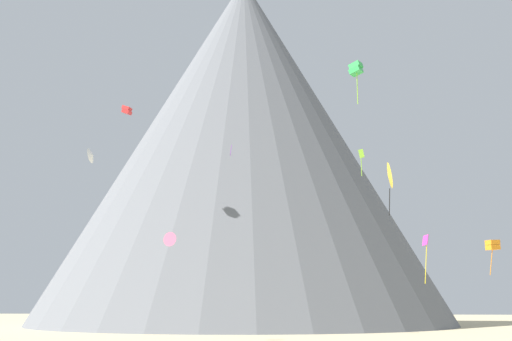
{
  "coord_description": "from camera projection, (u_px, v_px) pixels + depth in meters",
  "views": [
    {
      "loc": [
        4.23,
        -31.7,
        4.15
      ],
      "look_at": [
        -3.53,
        34.68,
        16.75
      ],
      "focal_mm": 48.83,
      "sensor_mm": 36.0,
      "label": 1
    }
  ],
  "objects": [
    {
      "name": "kite_red_high",
      "position": [
        127.0,
        110.0,
        97.68
      ],
      "size": [
        1.35,
        1.26,
        1.32
      ],
      "rotation": [
        0.0,
        0.0,
        4.56
      ],
      "color": "red"
    },
    {
      "name": "kite_white_mid",
      "position": [
        92.0,
        155.0,
        59.87
      ],
      "size": [
        0.55,
        1.36,
        1.38
      ],
      "rotation": [
        0.0,
        0.0,
        1.57
      ],
      "color": "white"
    },
    {
      "name": "rock_massif",
      "position": [
        244.0,
        160.0,
        129.88
      ],
      "size": [
        89.34,
        89.34,
        66.26
      ],
      "color": "slate",
      "rests_on": "ground_plane"
    },
    {
      "name": "kite_lime_mid",
      "position": [
        361.0,
        158.0,
        79.0
      ],
      "size": [
        0.72,
        0.25,
        3.11
      ],
      "rotation": [
        0.0,
        0.0,
        5.43
      ],
      "color": "#8CD133"
    },
    {
      "name": "kite_rainbow_low",
      "position": [
        170.0,
        239.0,
        74.45
      ],
      "size": [
        1.59,
        0.77,
        1.56
      ],
      "rotation": [
        0.0,
        0.0,
        2.88
      ],
      "color": "#E5668C"
    },
    {
      "name": "kite_orange_low",
      "position": [
        493.0,
        245.0,
        73.2
      ],
      "size": [
        1.48,
        1.47,
        3.67
      ],
      "rotation": [
        0.0,
        0.0,
        5.12
      ],
      "color": "orange"
    },
    {
      "name": "kite_violet_mid",
      "position": [
        231.0,
        150.0,
        88.97
      ],
      "size": [
        0.27,
        0.77,
        1.37
      ],
      "rotation": [
        0.0,
        0.0,
        0.98
      ],
      "color": "purple"
    },
    {
      "name": "kite_green_high",
      "position": [
        356.0,
        69.0,
        68.23
      ],
      "size": [
        1.55,
        1.51,
        4.21
      ],
      "rotation": [
        0.0,
        0.0,
        1.13
      ],
      "color": "green"
    },
    {
      "name": "kite_gold_mid",
      "position": [
        389.0,
        176.0,
        62.05
      ],
      "size": [
        0.65,
        2.39,
        4.77
      ],
      "rotation": [
        0.0,
        0.0,
        4.75
      ],
      "color": "gold"
    },
    {
      "name": "kite_magenta_low",
      "position": [
        426.0,
        247.0,
        71.98
      ],
      "size": [
        0.66,
        1.1,
        5.07
      ],
      "rotation": [
        0.0,
        0.0,
        4.38
      ],
      "color": "#D1339E"
    }
  ]
}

